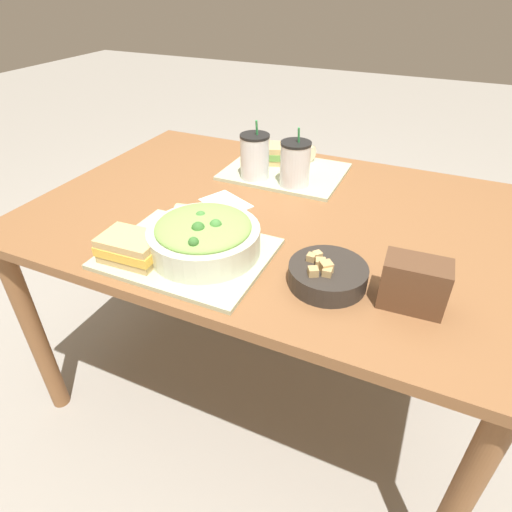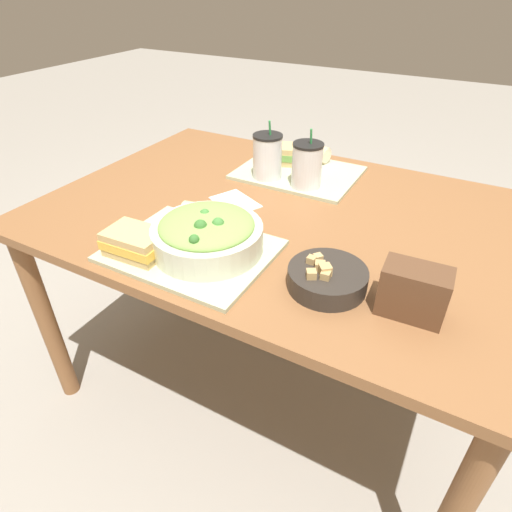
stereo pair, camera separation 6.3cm
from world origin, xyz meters
TOP-DOWN VIEW (x-y plane):
  - ground_plane at (0.00, 0.00)m, footprint 12.00×12.00m
  - dining_table at (0.00, 0.00)m, footprint 1.43×1.01m
  - tray_near at (-0.10, -0.32)m, footprint 0.41×0.32m
  - tray_far at (-0.06, 0.27)m, footprint 0.41×0.32m
  - salad_bowl at (-0.06, -0.30)m, footprint 0.28×0.28m
  - soup_bowl at (0.26, -0.29)m, footprint 0.18×0.18m
  - sandwich_near at (-0.20, -0.40)m, footprint 0.16×0.11m
  - baguette_near at (-0.14, -0.20)m, footprint 0.14×0.08m
  - sandwich_far at (-0.11, 0.33)m, footprint 0.17×0.14m
  - baguette_far at (-0.05, 0.40)m, footprint 0.12×0.09m
  - drink_cup_dark at (-0.13, 0.17)m, footprint 0.10×0.10m
  - drink_cup_red at (0.01, 0.17)m, footprint 0.10×0.10m
  - chip_bag at (0.45, -0.28)m, footprint 0.14×0.09m
  - napkin_folded at (-0.14, -0.02)m, footprint 0.18×0.16m

SIDE VIEW (x-z plane):
  - ground_plane at x=0.00m, z-range 0.00..0.00m
  - dining_table at x=0.00m, z-range 0.29..1.04m
  - napkin_folded at x=-0.14m, z-range 0.75..0.75m
  - tray_near at x=-0.10m, z-range 0.75..0.76m
  - tray_far at x=-0.06m, z-range 0.75..0.76m
  - soup_bowl at x=0.26m, z-range 0.74..0.81m
  - baguette_far at x=-0.05m, z-range 0.76..0.82m
  - baguette_near at x=-0.14m, z-range 0.76..0.82m
  - sandwich_far at x=-0.11m, z-range 0.76..0.83m
  - sandwich_near at x=-0.20m, z-range 0.76..0.83m
  - chip_bag at x=0.45m, z-range 0.75..0.86m
  - salad_bowl at x=-0.06m, z-range 0.76..0.86m
  - drink_cup_red at x=0.01m, z-range 0.73..0.93m
  - drink_cup_dark at x=-0.13m, z-range 0.73..0.93m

